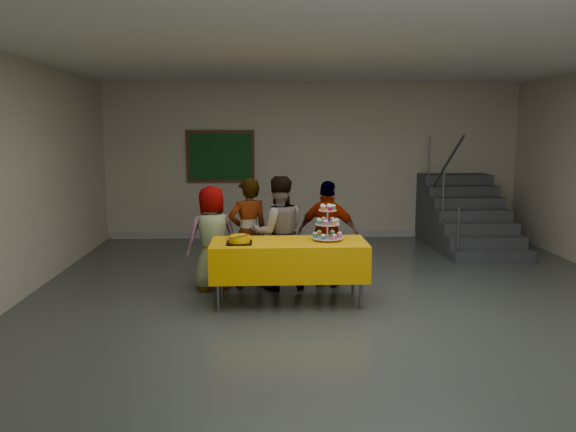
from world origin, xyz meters
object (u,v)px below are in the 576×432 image
at_px(schoolchild_a, 212,238).
at_px(schoolchild_c, 278,233).
at_px(bear_cake, 239,239).
at_px(noticeboard, 220,156).
at_px(cupcake_stand, 327,225).
at_px(staircase, 463,219).
at_px(schoolchild_d, 328,234).
at_px(schoolchild_b, 248,233).
at_px(bake_table, 289,259).

height_order(schoolchild_a, schoolchild_c, schoolchild_c).
xyz_separation_m(bear_cake, schoolchild_a, (-0.39, 0.77, -0.14)).
distance_m(schoolchild_c, noticeboard, 3.80).
xyz_separation_m(cupcake_stand, schoolchild_c, (-0.58, 0.58, -0.20)).
relative_size(cupcake_stand, staircase, 0.19).
relative_size(schoolchild_a, schoolchild_d, 0.96).
distance_m(schoolchild_b, schoolchild_c, 0.41).
xyz_separation_m(cupcake_stand, schoolchild_d, (0.09, 0.68, -0.24)).
bearing_deg(bear_cake, noticeboard, 96.97).
bearing_deg(noticeboard, schoolchild_a, -87.82).
xyz_separation_m(schoolchild_b, schoolchild_d, (1.07, 0.01, -0.02)).
bearing_deg(schoolchild_d, bake_table, 73.32).
bearing_deg(schoolchild_c, staircase, -151.65).
relative_size(bear_cake, schoolchild_c, 0.24).
distance_m(bake_table, noticeboard, 4.47).
bearing_deg(bake_table, schoolchild_c, 99.70).
height_order(bake_table, staircase, staircase).
height_order(schoolchild_b, noticeboard, noticeboard).
relative_size(bear_cake, noticeboard, 0.28).
bearing_deg(schoolchild_b, schoolchild_a, -12.18).
relative_size(cupcake_stand, schoolchild_c, 0.29).
height_order(schoolchild_a, schoolchild_b, schoolchild_b).
xyz_separation_m(schoolchild_d, noticeboard, (-1.68, 3.46, 0.88)).
bearing_deg(schoolchild_b, staircase, -164.44).
distance_m(bake_table, bear_cake, 0.66).
height_order(schoolchild_d, noticeboard, noticeboard).
distance_m(bake_table, staircase, 4.76).
distance_m(cupcake_stand, noticeboard, 4.49).
relative_size(bake_table, schoolchild_c, 1.24).
height_order(schoolchild_c, staircase, staircase).
distance_m(cupcake_stand, schoolchild_d, 0.73).
relative_size(cupcake_stand, noticeboard, 0.34).
relative_size(schoolchild_c, schoolchild_d, 1.05).
bearing_deg(schoolchild_d, staircase, -115.99).
bearing_deg(schoolchild_b, noticeboard, -98.71).
xyz_separation_m(schoolchild_b, staircase, (3.88, 2.64, -0.25)).
bearing_deg(schoolchild_c, schoolchild_d, 178.77).
relative_size(schoolchild_d, noticeboard, 1.10).
height_order(schoolchild_a, noticeboard, noticeboard).
relative_size(bake_table, schoolchild_a, 1.36).
bearing_deg(noticeboard, bake_table, -75.10).
height_order(schoolchild_c, schoolchild_d, schoolchild_c).
xyz_separation_m(bake_table, noticeboard, (-1.12, 4.20, 1.04)).
xyz_separation_m(bake_table, cupcake_stand, (0.47, 0.05, 0.40)).
relative_size(schoolchild_c, noticeboard, 1.16).
relative_size(cupcake_stand, schoolchild_d, 0.31).
xyz_separation_m(cupcake_stand, schoolchild_b, (-0.98, 0.67, -0.22)).
relative_size(staircase, noticeboard, 1.85).
height_order(cupcake_stand, schoolchild_d, schoolchild_d).
xyz_separation_m(bear_cake, noticeboard, (-0.52, 4.30, 0.77)).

